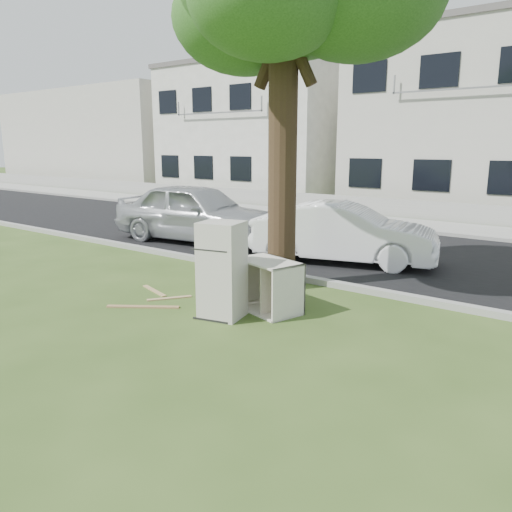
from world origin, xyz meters
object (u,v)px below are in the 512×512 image
Objects in this scene: cabinet at (268,286)px; car_left at (197,212)px; car_center at (344,233)px; fridge at (222,270)px.

car_left is (-5.25, 3.82, 0.41)m from cabinet.
cabinet is at bearing 173.43° from car_center.
car_left is at bearing 159.74° from cabinet.
car_center is (-0.24, 4.66, -0.07)m from fridge.
fridge is 0.87m from cabinet.
car_left is at bearing 76.19° from car_center.
fridge is 1.40× the size of cabinet.
car_center is (-0.64, 3.97, 0.27)m from cabinet.
fridge is 0.31× the size of car_left.
cabinet is 4.03m from car_center.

